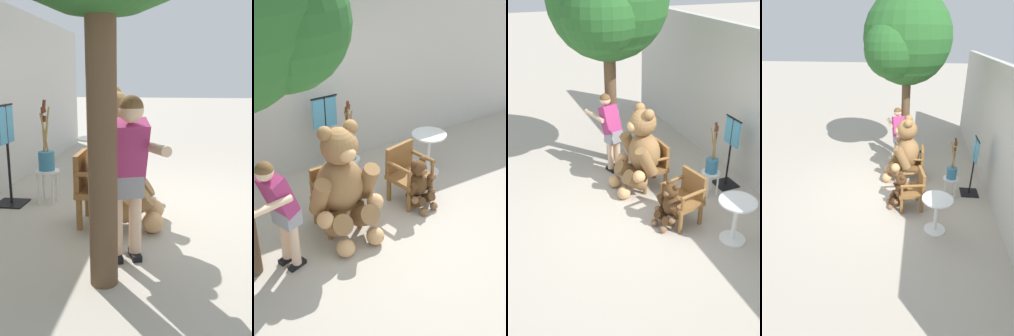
% 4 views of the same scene
% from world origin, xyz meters
% --- Properties ---
extents(ground_plane, '(60.00, 60.00, 0.00)m').
position_xyz_m(ground_plane, '(0.00, 0.00, 0.00)').
color(ground_plane, '#B2A899').
extents(back_wall, '(10.00, 0.16, 2.80)m').
position_xyz_m(back_wall, '(0.00, 2.40, 1.40)').
color(back_wall, beige).
rests_on(back_wall, ground).
extents(wooden_chair_left, '(0.57, 0.53, 0.86)m').
position_xyz_m(wooden_chair_left, '(-0.61, 0.64, 0.46)').
color(wooden_chair_left, brown).
rests_on(wooden_chair_left, ground).
extents(wooden_chair_right, '(0.65, 0.62, 0.86)m').
position_xyz_m(wooden_chair_right, '(0.60, 0.64, 0.46)').
color(wooden_chair_right, brown).
rests_on(wooden_chair_right, ground).
extents(teddy_bear_large, '(0.97, 0.92, 1.62)m').
position_xyz_m(teddy_bear_large, '(-0.61, 0.38, 0.79)').
color(teddy_bear_large, olive).
rests_on(teddy_bear_large, ground).
extents(teddy_bear_small, '(0.49, 0.49, 0.79)m').
position_xyz_m(teddy_bear_small, '(0.62, 0.36, 0.39)').
color(teddy_bear_small, '#4C3019').
rests_on(teddy_bear_small, ground).
extents(person_visitor, '(0.70, 0.64, 1.56)m').
position_xyz_m(person_visitor, '(-1.55, 0.14, 0.92)').
color(person_visitor, black).
rests_on(person_visitor, ground).
extents(white_stool, '(0.34, 0.34, 0.46)m').
position_xyz_m(white_stool, '(0.07, 1.47, 0.36)').
color(white_stool, white).
rests_on(white_stool, ground).
extents(brush_bucket, '(0.22, 0.22, 0.96)m').
position_xyz_m(brush_bucket, '(0.07, 1.47, 0.66)').
color(brush_bucket, teal).
rests_on(brush_bucket, white_stool).
extents(round_side_table, '(0.56, 0.56, 0.72)m').
position_xyz_m(round_side_table, '(1.33, 1.09, 0.45)').
color(round_side_table, white).
rests_on(round_side_table, ground).
extents(patio_tree, '(2.32, 2.21, 4.33)m').
position_xyz_m(patio_tree, '(-1.83, 0.24, 3.16)').
color(patio_tree, brown).
rests_on(patio_tree, ground).
extents(clothing_display_stand, '(0.44, 0.40, 1.36)m').
position_xyz_m(clothing_display_stand, '(-0.08, 1.95, 0.72)').
color(clothing_display_stand, black).
rests_on(clothing_display_stand, ground).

